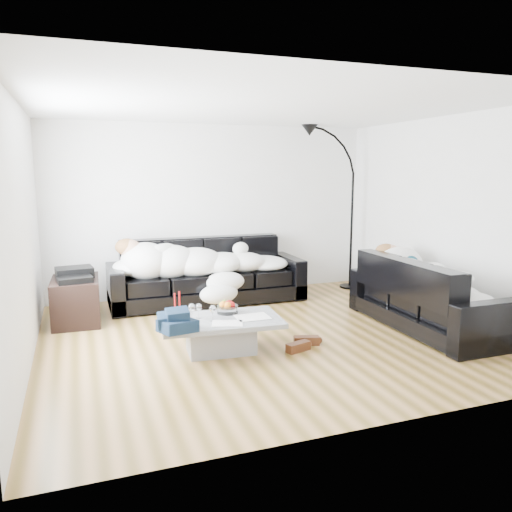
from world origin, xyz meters
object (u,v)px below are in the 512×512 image
object	(u,v)px
coffee_table	(221,335)
shoes	(302,343)
candle_right	(180,303)
stereo	(74,274)
sleeper_right	(429,276)
sofa_right	(428,293)
wine_glass_b	(192,312)
av_cabinet	(76,301)
floor_lamp	(352,219)
sofa_back	(207,271)
sleeper_back	(208,258)
fruit_bowl	(227,307)
wine_glass_c	(213,313)
candle_left	(175,305)
wine_glass_a	(199,311)

from	to	relation	value
coffee_table	shoes	xyz separation A→B (m)	(0.86, -0.19, -0.13)
candle_right	stereo	xyz separation A→B (m)	(-1.06, 1.35, 0.14)
sleeper_right	sofa_right	bearing A→B (deg)	0.00
wine_glass_b	av_cabinet	world-z (taller)	av_cabinet
candle_right	shoes	distance (m)	1.40
sofa_right	wine_glass_b	world-z (taller)	sofa_right
stereo	floor_lamp	world-z (taller)	floor_lamp
sleeper_right	av_cabinet	world-z (taller)	sleeper_right
sofa_back	av_cabinet	size ratio (longest dim) A/B	3.40
sleeper_back	coffee_table	size ratio (longest dim) A/B	1.88
sofa_right	floor_lamp	xyz separation A→B (m)	(0.22, 2.20, 0.71)
sleeper_right	floor_lamp	size ratio (longest dim) A/B	0.80
stereo	wine_glass_b	bearing A→B (deg)	-61.78
av_cabinet	sleeper_right	bearing A→B (deg)	-20.47
av_cabinet	floor_lamp	world-z (taller)	floor_lamp
sofa_right	av_cabinet	size ratio (longest dim) A/B	2.59
wine_glass_b	stereo	bearing A→B (deg)	125.77
sofa_back	sleeper_right	bearing A→B (deg)	-43.49
fruit_bowl	coffee_table	bearing A→B (deg)	-124.94
sofa_back	wine_glass_c	world-z (taller)	sofa_back
sofa_right	coffee_table	distance (m)	2.62
sofa_back	wine_glass_b	xyz separation A→B (m)	(-0.68, -2.01, -0.00)
candle_left	floor_lamp	bearing A→B (deg)	30.23
sleeper_back	fruit_bowl	bearing A→B (deg)	-97.93
sleeper_right	candle_left	size ratio (longest dim) A/B	7.33
sleeper_back	floor_lamp	xyz separation A→B (m)	(2.44, 0.13, 0.48)
sleeper_right	shoes	bearing A→B (deg)	94.79
coffee_table	wine_glass_a	distance (m)	0.35
wine_glass_a	floor_lamp	bearing A→B (deg)	34.05
floor_lamp	fruit_bowl	bearing A→B (deg)	-146.49
sleeper_back	coffee_table	bearing A→B (deg)	-100.74
shoes	av_cabinet	distance (m)	2.95
coffee_table	shoes	world-z (taller)	coffee_table
wine_glass_c	candle_right	world-z (taller)	candle_right
av_cabinet	floor_lamp	bearing A→B (deg)	8.98
wine_glass_b	wine_glass_c	size ratio (longest dim) A/B	1.05
wine_glass_a	stereo	xyz separation A→B (m)	(-1.22, 1.54, 0.19)
sleeper_back	coffee_table	world-z (taller)	sleeper_back
sofa_back	wine_glass_a	world-z (taller)	sofa_back
sofa_back	stereo	xyz separation A→B (m)	(-1.82, -0.43, 0.17)
sleeper_right	wine_glass_b	size ratio (longest dim) A/B	10.53
wine_glass_c	av_cabinet	world-z (taller)	av_cabinet
av_cabinet	fruit_bowl	bearing A→B (deg)	-40.95
sofa_right	floor_lamp	world-z (taller)	floor_lamp
candle_left	floor_lamp	world-z (taller)	floor_lamp
wine_glass_a	wine_glass_b	xyz separation A→B (m)	(-0.08, -0.04, 0.01)
coffee_table	shoes	distance (m)	0.89
fruit_bowl	stereo	xyz separation A→B (m)	(-1.56, 1.46, 0.19)
wine_glass_b	floor_lamp	bearing A→B (deg)	33.86
sofa_back	sleeper_back	bearing A→B (deg)	-90.00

